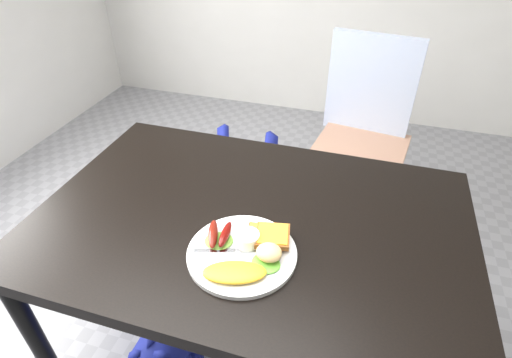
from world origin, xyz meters
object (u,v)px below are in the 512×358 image
(person, at_px, (199,109))
(plate, at_px, (242,254))
(dining_table, at_px, (251,222))
(dining_chair, at_px, (359,150))

(person, relative_size, plate, 6.00)
(dining_table, distance_m, dining_chair, 1.02)
(dining_chair, distance_m, plate, 1.16)
(dining_table, relative_size, plate, 4.38)
(dining_table, bearing_deg, plate, -81.60)
(person, bearing_deg, dining_chair, -147.09)
(dining_table, xyz_separation_m, dining_chair, (0.26, 0.95, -0.28))
(dining_chair, bearing_deg, person, -132.29)
(dining_table, bearing_deg, person, 127.86)
(dining_table, relative_size, dining_chair, 2.81)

